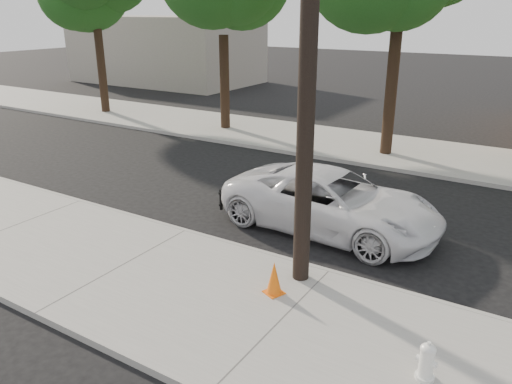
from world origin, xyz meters
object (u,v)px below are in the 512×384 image
utility_pole (308,55)px  fire_hydrant (426,362)px  traffic_cone (274,278)px  police_cruiser (331,201)px

utility_pole → fire_hydrant: (3.02, -1.74, -4.25)m
utility_pole → traffic_cone: bearing=-101.2°
fire_hydrant → traffic_cone: size_ratio=0.90×
traffic_cone → police_cruiser: bearing=96.7°
utility_pole → police_cruiser: (-0.60, 2.89, -3.91)m
fire_hydrant → traffic_cone: (-3.18, 0.91, 0.03)m
utility_pole → traffic_cone: size_ratio=13.16×
fire_hydrant → police_cruiser: bearing=136.7°
utility_pole → traffic_cone: utility_pole is taller
fire_hydrant → traffic_cone: 3.31m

